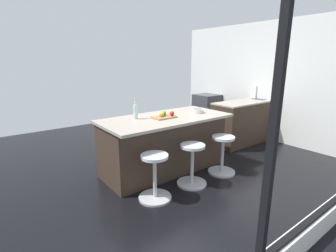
{
  "coord_description": "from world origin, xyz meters",
  "views": [
    {
      "loc": [
        2.46,
        3.32,
        1.79
      ],
      "look_at": [
        0.1,
        0.22,
        0.78
      ],
      "focal_mm": 26.99,
      "sensor_mm": 36.0,
      "label": 1
    }
  ],
  "objects_px": {
    "stool_near_camera": "(155,178)",
    "cutting_board": "(164,117)",
    "oven_range": "(207,111)",
    "apple_yellow": "(161,114)",
    "fruit_bowl": "(197,111)",
    "stool_middle": "(192,166)",
    "apple_green": "(164,113)",
    "stool_by_window": "(222,156)",
    "water_bottle": "(136,111)",
    "kitchen_island": "(164,143)",
    "apple_red": "(172,114)"
  },
  "relations": [
    {
      "from": "stool_near_camera",
      "to": "cutting_board",
      "type": "relative_size",
      "value": 1.73
    },
    {
      "from": "oven_range",
      "to": "apple_yellow",
      "type": "relative_size",
      "value": 11.12
    },
    {
      "from": "fruit_bowl",
      "to": "stool_middle",
      "type": "bearing_deg",
      "value": 42.24
    },
    {
      "from": "apple_green",
      "to": "stool_by_window",
      "type": "bearing_deg",
      "value": 134.66
    },
    {
      "from": "stool_near_camera",
      "to": "fruit_bowl",
      "type": "bearing_deg",
      "value": -156.19
    },
    {
      "from": "water_bottle",
      "to": "kitchen_island",
      "type": "bearing_deg",
      "value": 163.54
    },
    {
      "from": "oven_range",
      "to": "apple_red",
      "type": "xyz_separation_m",
      "value": [
        2.55,
        1.69,
        0.53
      ]
    },
    {
      "from": "oven_range",
      "to": "cutting_board",
      "type": "xyz_separation_m",
      "value": [
        2.68,
        1.65,
        0.48
      ]
    },
    {
      "from": "stool_middle",
      "to": "fruit_bowl",
      "type": "height_order",
      "value": "fruit_bowl"
    },
    {
      "from": "stool_near_camera",
      "to": "apple_yellow",
      "type": "distance_m",
      "value": 1.09
    },
    {
      "from": "stool_by_window",
      "to": "water_bottle",
      "type": "relative_size",
      "value": 1.99
    },
    {
      "from": "cutting_board",
      "to": "apple_red",
      "type": "relative_size",
      "value": 4.71
    },
    {
      "from": "stool_middle",
      "to": "kitchen_island",
      "type": "bearing_deg",
      "value": -90.0
    },
    {
      "from": "stool_near_camera",
      "to": "kitchen_island",
      "type": "bearing_deg",
      "value": -134.27
    },
    {
      "from": "stool_by_window",
      "to": "apple_yellow",
      "type": "height_order",
      "value": "apple_yellow"
    },
    {
      "from": "stool_middle",
      "to": "apple_green",
      "type": "distance_m",
      "value": 0.96
    },
    {
      "from": "apple_red",
      "to": "oven_range",
      "type": "bearing_deg",
      "value": -146.53
    },
    {
      "from": "kitchen_island",
      "to": "stool_middle",
      "type": "relative_size",
      "value": 3.37
    },
    {
      "from": "apple_yellow",
      "to": "kitchen_island",
      "type": "bearing_deg",
      "value": -150.86
    },
    {
      "from": "oven_range",
      "to": "stool_by_window",
      "type": "xyz_separation_m",
      "value": [
        1.96,
        2.26,
        -0.15
      ]
    },
    {
      "from": "stool_middle",
      "to": "apple_red",
      "type": "xyz_separation_m",
      "value": [
        -0.07,
        -0.57,
        0.68
      ]
    },
    {
      "from": "kitchen_island",
      "to": "water_bottle",
      "type": "xyz_separation_m",
      "value": [
        0.45,
        -0.13,
        0.58
      ]
    },
    {
      "from": "apple_yellow",
      "to": "apple_red",
      "type": "height_order",
      "value": "apple_yellow"
    },
    {
      "from": "oven_range",
      "to": "stool_middle",
      "type": "distance_m",
      "value": 3.47
    },
    {
      "from": "stool_near_camera",
      "to": "stool_middle",
      "type": "bearing_deg",
      "value": 180.0
    },
    {
      "from": "cutting_board",
      "to": "oven_range",
      "type": "bearing_deg",
      "value": -148.41
    },
    {
      "from": "stool_middle",
      "to": "apple_yellow",
      "type": "distance_m",
      "value": 0.93
    },
    {
      "from": "oven_range",
      "to": "stool_middle",
      "type": "height_order",
      "value": "oven_range"
    },
    {
      "from": "stool_near_camera",
      "to": "water_bottle",
      "type": "height_order",
      "value": "water_bottle"
    },
    {
      "from": "stool_near_camera",
      "to": "water_bottle",
      "type": "xyz_separation_m",
      "value": [
        -0.21,
        -0.81,
        0.75
      ]
    },
    {
      "from": "apple_yellow",
      "to": "water_bottle",
      "type": "distance_m",
      "value": 0.41
    },
    {
      "from": "apple_yellow",
      "to": "fruit_bowl",
      "type": "relative_size",
      "value": 0.37
    },
    {
      "from": "kitchen_island",
      "to": "water_bottle",
      "type": "bearing_deg",
      "value": -16.46
    },
    {
      "from": "kitchen_island",
      "to": "water_bottle",
      "type": "height_order",
      "value": "water_bottle"
    },
    {
      "from": "stool_middle",
      "to": "apple_green",
      "type": "height_order",
      "value": "apple_green"
    },
    {
      "from": "kitchen_island",
      "to": "water_bottle",
      "type": "distance_m",
      "value": 0.74
    },
    {
      "from": "cutting_board",
      "to": "stool_by_window",
      "type": "bearing_deg",
      "value": 139.66
    },
    {
      "from": "oven_range",
      "to": "kitchen_island",
      "type": "distance_m",
      "value": 3.07
    },
    {
      "from": "water_bottle",
      "to": "stool_middle",
      "type": "bearing_deg",
      "value": 118.99
    },
    {
      "from": "stool_by_window",
      "to": "water_bottle",
      "type": "xyz_separation_m",
      "value": [
        1.11,
        -0.81,
        0.75
      ]
    },
    {
      "from": "kitchen_island",
      "to": "fruit_bowl",
      "type": "bearing_deg",
      "value": 169.99
    },
    {
      "from": "kitchen_island",
      "to": "apple_red",
      "type": "distance_m",
      "value": 0.53
    },
    {
      "from": "kitchen_island",
      "to": "apple_green",
      "type": "distance_m",
      "value": 0.51
    },
    {
      "from": "stool_near_camera",
      "to": "apple_yellow",
      "type": "xyz_separation_m",
      "value": [
        -0.57,
        -0.63,
        0.68
      ]
    },
    {
      "from": "cutting_board",
      "to": "water_bottle",
      "type": "bearing_deg",
      "value": -27.12
    },
    {
      "from": "cutting_board",
      "to": "apple_green",
      "type": "relative_size",
      "value": 4.58
    },
    {
      "from": "kitchen_island",
      "to": "stool_by_window",
      "type": "relative_size",
      "value": 3.37
    },
    {
      "from": "apple_red",
      "to": "cutting_board",
      "type": "bearing_deg",
      "value": -16.36
    },
    {
      "from": "stool_middle",
      "to": "apple_green",
      "type": "xyz_separation_m",
      "value": [
        0.01,
        -0.68,
        0.68
      ]
    },
    {
      "from": "stool_near_camera",
      "to": "water_bottle",
      "type": "relative_size",
      "value": 1.99
    }
  ]
}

